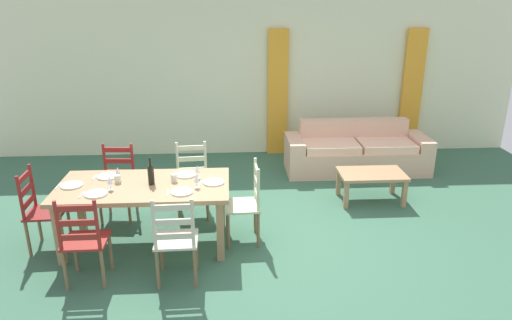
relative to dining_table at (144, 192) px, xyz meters
name	(u,v)px	position (x,y,z in m)	size (l,w,h in m)	color
ground_plane	(259,240)	(1.29, 0.04, -0.67)	(9.60, 9.60, 0.02)	#37634B
wall_far	(247,78)	(1.29, 3.34, 0.69)	(9.60, 0.16, 2.70)	beige
curtain_panel_left	(278,93)	(1.82, 3.20, 0.44)	(0.35, 0.08, 2.20)	orange
curtain_panel_right	(412,92)	(4.22, 3.20, 0.44)	(0.35, 0.08, 2.20)	orange
dining_table	(144,192)	(0.00, 0.00, 0.00)	(1.90, 0.96, 0.75)	#A57F58
dining_chair_near_left	(84,240)	(-0.47, -0.74, -0.19)	(0.42, 0.41, 0.96)	maroon
dining_chair_near_right	(176,240)	(0.42, -0.77, -0.19)	(0.43, 0.41, 0.96)	beige
dining_chair_far_left	(118,183)	(-0.47, 0.74, -0.19)	(0.45, 0.43, 0.96)	maroon
dining_chair_far_right	(192,180)	(0.48, 0.77, -0.19)	(0.45, 0.43, 0.96)	beige
dining_chair_head_west	(41,210)	(-1.15, -0.02, -0.19)	(0.42, 0.44, 0.96)	maroon
dining_chair_head_east	(247,203)	(1.15, 0.03, -0.19)	(0.42, 0.43, 0.96)	beige
dinner_plate_near_left	(96,194)	(-0.45, -0.25, 0.10)	(0.24, 0.24, 0.02)	white
fork_near_left	(82,195)	(-0.60, -0.25, 0.09)	(0.02, 0.17, 0.01)	silver
dinner_plate_near_right	(182,192)	(0.45, -0.25, 0.10)	(0.24, 0.24, 0.02)	white
fork_near_right	(168,193)	(0.30, -0.25, 0.09)	(0.02, 0.17, 0.01)	silver
dinner_plate_far_left	(108,176)	(-0.45, 0.25, 0.10)	(0.24, 0.24, 0.02)	white
fork_far_left	(95,177)	(-0.60, 0.25, 0.09)	(0.02, 0.17, 0.01)	silver
dinner_plate_far_right	(186,175)	(0.45, 0.25, 0.10)	(0.24, 0.24, 0.02)	white
fork_far_right	(173,175)	(0.30, 0.25, 0.09)	(0.02, 0.17, 0.01)	silver
dinner_plate_head_west	(72,185)	(-0.78, 0.00, 0.10)	(0.24, 0.24, 0.02)	white
fork_head_west	(58,186)	(-0.93, 0.00, 0.09)	(0.02, 0.17, 0.01)	silver
dinner_plate_head_east	(214,182)	(0.78, 0.00, 0.10)	(0.24, 0.24, 0.02)	white
fork_head_east	(200,183)	(0.63, 0.00, 0.09)	(0.02, 0.17, 0.01)	silver
wine_bottle	(151,174)	(0.09, 0.00, 0.20)	(0.07, 0.07, 0.32)	black
wine_glass_near_left	(110,181)	(-0.32, -0.13, 0.20)	(0.06, 0.06, 0.16)	white
wine_glass_near_right	(196,179)	(0.60, -0.13, 0.20)	(0.06, 0.06, 0.16)	white
wine_glass_far_left	(118,171)	(-0.30, 0.14, 0.20)	(0.06, 0.06, 0.16)	white
wine_glass_far_right	(197,169)	(0.60, 0.14, 0.20)	(0.06, 0.06, 0.16)	white
coffee_cup_primary	(174,178)	(0.33, 0.06, 0.13)	(0.07, 0.07, 0.09)	silver
coffee_cup_secondary	(118,179)	(-0.29, 0.07, 0.13)	(0.07, 0.07, 0.09)	silver
couch	(356,153)	(3.02, 2.26, -0.37)	(2.28, 0.80, 0.80)	#DFAF91
coffee_table	(371,177)	(2.92, 1.05, -0.31)	(0.90, 0.56, 0.42)	#A57F58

